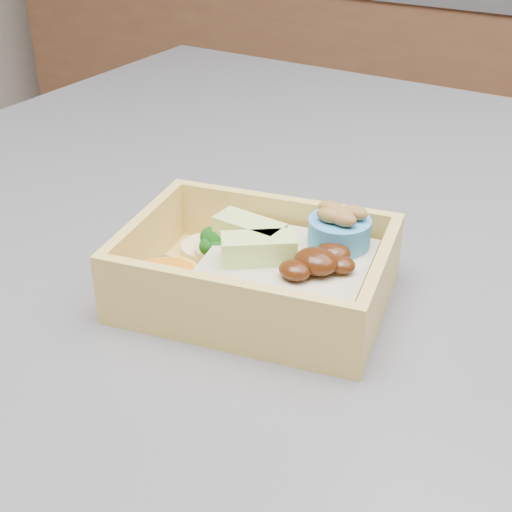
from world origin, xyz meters
The scene contains 1 object.
bento_box centered at (-0.16, -0.20, 0.94)m, with size 0.19×0.15×0.06m.
Camera 1 is at (0.04, -0.55, 1.19)m, focal length 50.00 mm.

